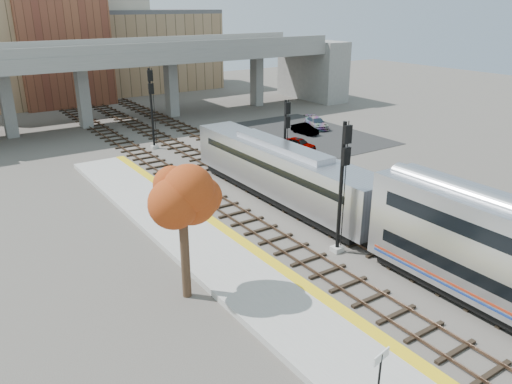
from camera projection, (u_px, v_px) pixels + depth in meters
ground at (424, 286)px, 25.50m from camera, size 160.00×160.00×0.00m
platform at (316, 332)px, 21.66m from camera, size 4.50×60.00×0.35m
yellow_strip at (348, 314)px, 22.58m from camera, size 0.70×60.00×0.01m
tracks at (290, 204)px, 35.66m from camera, size 10.70×95.00×0.25m
overpass at (155, 71)px, 60.92m from camera, size 54.00×12.00×9.50m
buildings_far at (74, 44)px, 75.02m from camera, size 43.00×21.00×20.60m
parking_lot at (298, 135)px, 54.52m from camera, size 14.00×18.00×0.04m
locomotive at (281, 171)px, 35.83m from camera, size 3.02×19.05×4.10m
signal_mast_near at (342, 188)px, 27.63m from camera, size 0.60×0.64×7.71m
signal_mast_mid at (285, 145)px, 38.19m from camera, size 0.60×0.64×6.83m
signal_mast_far at (152, 108)px, 48.26m from camera, size 0.60×0.64×7.83m
station_sign at (380, 368)px, 16.89m from camera, size 0.89×0.22×2.27m
tree at (182, 194)px, 22.78m from camera, size 3.60×3.60×7.27m
car_a at (299, 144)px, 48.87m from camera, size 2.29×3.80×1.21m
car_b at (305, 129)px, 54.89m from camera, size 1.48×3.45×1.11m
car_c at (316, 123)px, 57.40m from camera, size 2.95×4.61×1.24m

